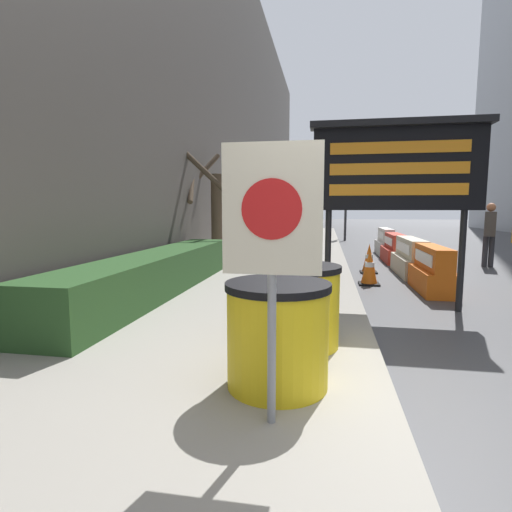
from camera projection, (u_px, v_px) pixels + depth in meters
name	position (u px, v px, depth m)	size (l,w,h in m)	color
ground_plane	(404.00, 432.00, 2.89)	(120.00, 120.00, 0.00)	#474749
sidewalk_left	(139.00, 400.00, 3.24)	(4.10, 56.00, 0.14)	gray
building_left_facade	(209.00, 67.00, 12.50)	(0.40, 50.40, 12.05)	#4C4742
hedge_strip	(158.00, 272.00, 7.07)	(0.90, 6.27, 0.70)	#284C23
bare_tree	(213.00, 203.00, 10.86)	(1.70, 1.90, 3.10)	#4C3D2D
barrel_drum_foreground	(278.00, 334.00, 3.30)	(0.87, 0.87, 0.88)	yellow
barrel_drum_middle	(300.00, 305.00, 4.29)	(0.87, 0.87, 0.88)	yellow
warning_sign	(272.00, 230.00, 2.61)	(0.66, 0.08, 1.90)	gray
message_board	(397.00, 168.00, 6.21)	(2.68, 0.36, 2.96)	black
jersey_barrier_orange_far	(433.00, 272.00, 7.75)	(0.59, 1.67, 0.89)	orange
jersey_barrier_cream	(411.00, 259.00, 9.77)	(0.64, 2.05, 0.89)	beige
jersey_barrier_red_striped	(395.00, 250.00, 12.02)	(0.64, 1.71, 0.86)	red
jersey_barrier_white	(385.00, 243.00, 13.97)	(0.54, 1.78, 0.92)	silver
traffic_cone_near	(369.00, 267.00, 8.46)	(0.43, 0.43, 0.76)	black
traffic_cone_mid	(369.00, 259.00, 10.03)	(0.41, 0.41, 0.74)	black
traffic_cone_far	(433.00, 269.00, 8.39)	(0.41, 0.41, 0.73)	black
traffic_light_near_curb	(346.00, 188.00, 19.75)	(0.28, 0.45, 3.60)	#2D2D30
pedestrian_passerby	(490.00, 229.00, 10.98)	(0.42, 0.53, 1.77)	#333338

